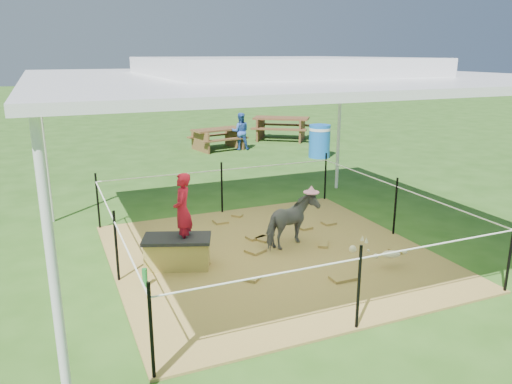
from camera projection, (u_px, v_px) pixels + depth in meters
name	position (u px, v px, depth m)	size (l,w,h in m)	color
ground	(271.00, 256.00, 7.53)	(90.00, 90.00, 0.00)	#2D5919
hay_patch	(272.00, 255.00, 7.53)	(4.60, 4.60, 0.03)	brown
canopy_tent	(273.00, 73.00, 6.80)	(6.30, 6.30, 2.90)	silver
rope_fence	(272.00, 216.00, 7.36)	(4.54, 4.54, 1.00)	black
straw_bale	(177.00, 253.00, 7.04)	(0.88, 0.44, 0.39)	olive
dark_cloth	(177.00, 239.00, 6.98)	(0.94, 0.49, 0.05)	black
woman	(182.00, 204.00, 6.89)	(0.39, 0.25, 1.06)	#AE1026
green_bottle	(145.00, 277.00, 6.46)	(0.07, 0.07, 0.25)	#1A752E
pony	(292.00, 222.00, 7.74)	(0.43, 0.95, 0.80)	#4C4C51
pink_hat	(292.00, 193.00, 7.62)	(0.25, 0.25, 0.12)	pink
foal	(391.00, 253.00, 6.99)	(0.82, 0.45, 0.45)	beige
trash_barrel	(319.00, 141.00, 14.50)	(0.61, 0.61, 0.95)	blue
picnic_table_near	(218.00, 139.00, 15.73)	(1.58, 1.14, 0.66)	#52311C
picnic_table_far	(281.00, 129.00, 17.46)	(1.89, 1.37, 0.79)	brown
distant_person	(240.00, 131.00, 15.61)	(0.57, 0.44, 1.16)	blue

